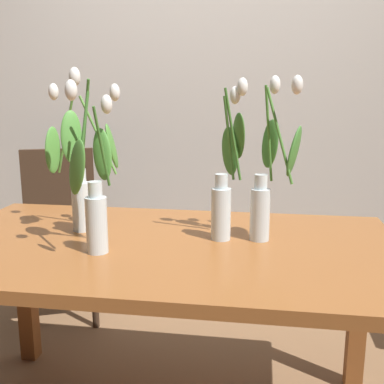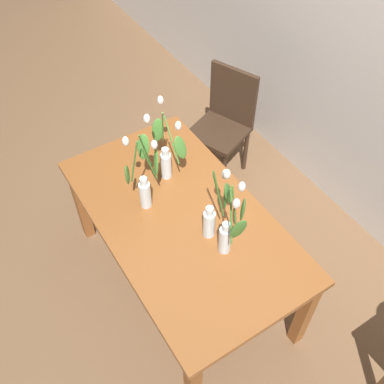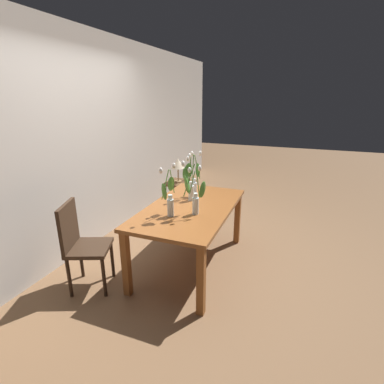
{
  "view_description": "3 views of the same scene",
  "coord_description": "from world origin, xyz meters",
  "px_view_note": "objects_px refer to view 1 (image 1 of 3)",
  "views": [
    {
      "loc": [
        0.33,
        -1.46,
        1.24
      ],
      "look_at": [
        0.1,
        0.0,
        0.92
      ],
      "focal_mm": 43.11,
      "sensor_mm": 36.0,
      "label": 1
    },
    {
      "loc": [
        1.38,
        -0.8,
        2.78
      ],
      "look_at": [
        0.0,
        0.07,
        0.91
      ],
      "focal_mm": 41.46,
      "sensor_mm": 36.0,
      "label": 2
    },
    {
      "loc": [
        -2.82,
        -1.1,
        1.92
      ],
      "look_at": [
        -0.06,
        -0.04,
        0.93
      ],
      "focal_mm": 27.1,
      "sensor_mm": 36.0,
      "label": 3
    }
  ],
  "objects_px": {
    "tulip_vase_0": "(91,187)",
    "dining_chair": "(60,223)",
    "tulip_vase_1": "(82,183)",
    "tulip_vase_3": "(226,186)",
    "tulip_vase_2": "(267,187)",
    "dining_table": "(163,267)"
  },
  "relations": [
    {
      "from": "tulip_vase_2",
      "to": "dining_table",
      "type": "bearing_deg",
      "value": -166.08
    },
    {
      "from": "tulip_vase_0",
      "to": "tulip_vase_1",
      "type": "distance_m",
      "value": 0.25
    },
    {
      "from": "tulip_vase_2",
      "to": "dining_chair",
      "type": "bearing_deg",
      "value": 144.92
    },
    {
      "from": "tulip_vase_0",
      "to": "dining_chair",
      "type": "distance_m",
      "value": 1.23
    },
    {
      "from": "tulip_vase_1",
      "to": "tulip_vase_3",
      "type": "relative_size",
      "value": 0.97
    },
    {
      "from": "tulip_vase_0",
      "to": "dining_chair",
      "type": "height_order",
      "value": "tulip_vase_0"
    },
    {
      "from": "tulip_vase_1",
      "to": "tulip_vase_3",
      "type": "distance_m",
      "value": 0.53
    },
    {
      "from": "dining_table",
      "to": "tulip_vase_1",
      "type": "bearing_deg",
      "value": 162.6
    },
    {
      "from": "tulip_vase_2",
      "to": "dining_chair",
      "type": "height_order",
      "value": "tulip_vase_2"
    },
    {
      "from": "tulip_vase_1",
      "to": "tulip_vase_2",
      "type": "distance_m",
      "value": 0.67
    },
    {
      "from": "tulip_vase_0",
      "to": "dining_chair",
      "type": "xyz_separation_m",
      "value": [
        -0.58,
        1.0,
        -0.42
      ]
    },
    {
      "from": "tulip_vase_2",
      "to": "dining_chair",
      "type": "xyz_separation_m",
      "value": [
        -1.13,
        0.79,
        -0.4
      ]
    },
    {
      "from": "tulip_vase_2",
      "to": "tulip_vase_3",
      "type": "height_order",
      "value": "tulip_vase_2"
    },
    {
      "from": "tulip_vase_0",
      "to": "tulip_vase_3",
      "type": "distance_m",
      "value": 0.45
    },
    {
      "from": "tulip_vase_1",
      "to": "dining_chair",
      "type": "bearing_deg",
      "value": 120.76
    },
    {
      "from": "dining_table",
      "to": "tulip_vase_3",
      "type": "bearing_deg",
      "value": 23.21
    },
    {
      "from": "dining_chair",
      "to": "dining_table",
      "type": "bearing_deg",
      "value": -48.22
    },
    {
      "from": "tulip_vase_3",
      "to": "dining_table",
      "type": "bearing_deg",
      "value": -156.79
    },
    {
      "from": "dining_table",
      "to": "tulip_vase_2",
      "type": "relative_size",
      "value": 2.89
    },
    {
      "from": "dining_table",
      "to": "dining_chair",
      "type": "relative_size",
      "value": 1.72
    },
    {
      "from": "tulip_vase_1",
      "to": "tulip_vase_2",
      "type": "relative_size",
      "value": 0.96
    },
    {
      "from": "dining_table",
      "to": "tulip_vase_0",
      "type": "bearing_deg",
      "value": -149.67
    }
  ]
}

